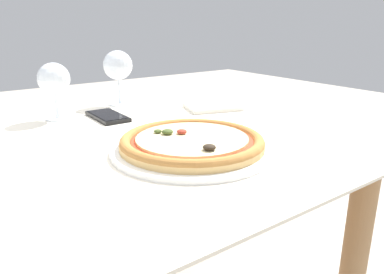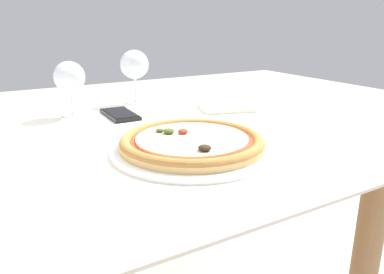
{
  "view_description": "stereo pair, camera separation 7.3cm",
  "coord_description": "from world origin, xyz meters",
  "px_view_note": "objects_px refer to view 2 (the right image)",
  "views": [
    {
      "loc": [
        -0.2,
        -0.83,
        0.97
      ],
      "look_at": [
        0.21,
        -0.27,
        0.75
      ],
      "focal_mm": 35.0,
      "sensor_mm": 36.0,
      "label": 1
    },
    {
      "loc": [
        -0.14,
        -0.87,
        0.97
      ],
      "look_at": [
        0.21,
        -0.27,
        0.75
      ],
      "focal_mm": 35.0,
      "sensor_mm": 36.0,
      "label": 2
    }
  ],
  "objects_px": {
    "wine_glass_far_left": "(134,66)",
    "pizza_plate": "(192,143)",
    "dining_table": "(58,164)",
    "wine_glass_far_right": "(69,78)",
    "cell_phone": "(120,114)"
  },
  "relations": [
    {
      "from": "wine_glass_far_left",
      "to": "wine_glass_far_right",
      "type": "distance_m",
      "value": 0.22
    },
    {
      "from": "wine_glass_far_left",
      "to": "cell_phone",
      "type": "distance_m",
      "value": 0.2
    },
    {
      "from": "pizza_plate",
      "to": "wine_glass_far_right",
      "type": "distance_m",
      "value": 0.44
    },
    {
      "from": "wine_glass_far_left",
      "to": "wine_glass_far_right",
      "type": "bearing_deg",
      "value": -162.36
    },
    {
      "from": "wine_glass_far_right",
      "to": "cell_phone",
      "type": "xyz_separation_m",
      "value": [
        0.11,
        -0.07,
        -0.1
      ]
    },
    {
      "from": "cell_phone",
      "to": "pizza_plate",
      "type": "bearing_deg",
      "value": -85.78
    },
    {
      "from": "wine_glass_far_left",
      "to": "pizza_plate",
      "type": "bearing_deg",
      "value": -99.07
    },
    {
      "from": "wine_glass_far_right",
      "to": "dining_table",
      "type": "bearing_deg",
      "value": -118.26
    },
    {
      "from": "pizza_plate",
      "to": "wine_glass_far_right",
      "type": "relative_size",
      "value": 2.18
    },
    {
      "from": "wine_glass_far_right",
      "to": "wine_glass_far_left",
      "type": "bearing_deg",
      "value": 17.64
    },
    {
      "from": "pizza_plate",
      "to": "cell_phone",
      "type": "bearing_deg",
      "value": 94.22
    },
    {
      "from": "wine_glass_far_left",
      "to": "cell_phone",
      "type": "relative_size",
      "value": 1.12
    },
    {
      "from": "wine_glass_far_left",
      "to": "wine_glass_far_right",
      "type": "relative_size",
      "value": 1.11
    },
    {
      "from": "dining_table",
      "to": "wine_glass_far_left",
      "type": "xyz_separation_m",
      "value": [
        0.29,
        0.21,
        0.19
      ]
    },
    {
      "from": "wine_glass_far_left",
      "to": "cell_phone",
      "type": "height_order",
      "value": "wine_glass_far_left"
    }
  ]
}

